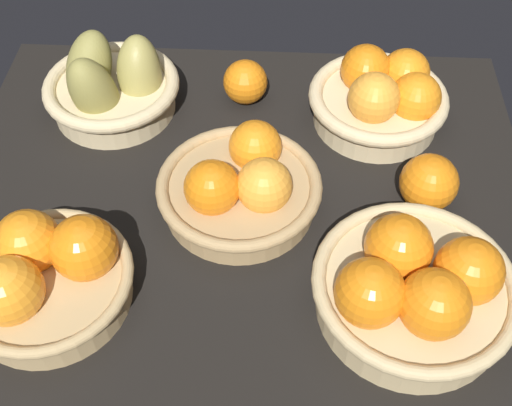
{
  "coord_description": "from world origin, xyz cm",
  "views": [
    {
      "loc": [
        5.36,
        -58.79,
        72.61
      ],
      "look_at": [
        2.48,
        -2.99,
        7.0
      ],
      "focal_mm": 45.08,
      "sensor_mm": 36.0,
      "label": 1
    }
  ],
  "objects": [
    {
      "name": "basket_far_left_pears",
      "position": [
        -21.57,
        19.35,
        7.5
      ],
      "size": [
        21.48,
        21.48,
        14.5
      ],
      "color": "#D3BC8C",
      "rests_on": "market_tray"
    },
    {
      "name": "basket_center",
      "position": [
        -0.01,
        0.29,
        6.75
      ],
      "size": [
        22.95,
        22.95,
        9.89
      ],
      "color": "tan",
      "rests_on": "market_tray"
    },
    {
      "name": "market_tray",
      "position": [
        0.0,
        0.0,
        1.5
      ],
      "size": [
        84.0,
        72.0,
        3.0
      ],
      "primitive_type": "cube",
      "color": "black",
      "rests_on": "ground"
    },
    {
      "name": "basket_near_right",
      "position": [
        22.05,
        -16.02,
        7.95
      ],
      "size": [
        24.87,
        24.87,
        11.94
      ],
      "color": "tan",
      "rests_on": "market_tray"
    },
    {
      "name": "basket_near_left",
      "position": [
        -22.68,
        -16.07,
        7.29
      ],
      "size": [
        21.59,
        21.59,
        10.66
      ],
      "color": "tan",
      "rests_on": "market_tray"
    },
    {
      "name": "basket_far_right",
      "position": [
        20.89,
        19.06,
        7.66
      ],
      "size": [
        21.61,
        21.61,
        11.28
      ],
      "color": "#D3BC8C",
      "rests_on": "market_tray"
    },
    {
      "name": "loose_orange_back_gap",
      "position": [
        26.11,
        1.86,
        7.07
      ],
      "size": [
        8.14,
        8.14,
        8.14
      ],
      "primitive_type": "sphere",
      "color": "orange",
      "rests_on": "market_tray"
    },
    {
      "name": "loose_orange_front_gap",
      "position": [
        -0.59,
        22.88,
        6.58
      ],
      "size": [
        7.16,
        7.16,
        7.16
      ],
      "primitive_type": "sphere",
      "color": "orange",
      "rests_on": "market_tray"
    }
  ]
}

